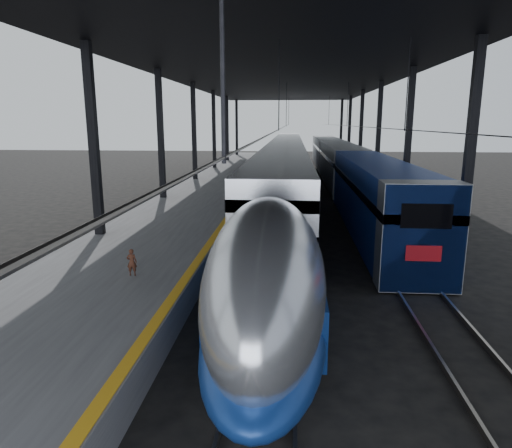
# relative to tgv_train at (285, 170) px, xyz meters

# --- Properties ---
(ground) EXTENTS (160.00, 160.00, 0.00)m
(ground) POSITION_rel_tgv_train_xyz_m (-2.00, -23.91, -1.94)
(ground) COLOR black
(ground) RESTS_ON ground
(platform) EXTENTS (6.00, 80.00, 1.00)m
(platform) POSITION_rel_tgv_train_xyz_m (-5.50, -3.91, -1.44)
(platform) COLOR #4C4C4F
(platform) RESTS_ON ground
(yellow_strip) EXTENTS (0.30, 80.00, 0.01)m
(yellow_strip) POSITION_rel_tgv_train_xyz_m (-2.70, -3.91, -0.94)
(yellow_strip) COLOR orange
(yellow_strip) RESTS_ON platform
(rails) EXTENTS (6.52, 80.00, 0.16)m
(rails) POSITION_rel_tgv_train_xyz_m (2.50, -3.91, -1.86)
(rails) COLOR slate
(rails) RESTS_ON ground
(canopy) EXTENTS (18.00, 75.00, 9.47)m
(canopy) POSITION_rel_tgv_train_xyz_m (-0.10, -3.91, 7.17)
(canopy) COLOR black
(canopy) RESTS_ON ground
(tgv_train) EXTENTS (2.90, 65.20, 4.16)m
(tgv_train) POSITION_rel_tgv_train_xyz_m (0.00, 0.00, 0.00)
(tgv_train) COLOR #BABCC2
(tgv_train) RESTS_ON ground
(second_train) EXTENTS (2.78, 56.05, 3.83)m
(second_train) POSITION_rel_tgv_train_xyz_m (5.00, 4.55, -0.00)
(second_train) COLOR navy
(second_train) RESTS_ON ground
(child) EXTENTS (0.34, 0.24, 0.88)m
(child) POSITION_rel_tgv_train_xyz_m (-4.46, -24.27, -0.50)
(child) COLOR #4C2719
(child) RESTS_ON platform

